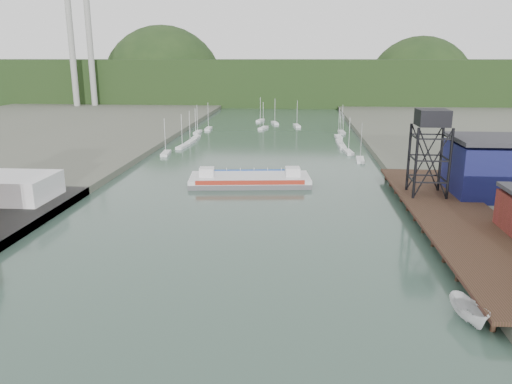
# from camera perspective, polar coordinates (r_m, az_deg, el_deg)

# --- Properties ---
(east_pier) EXTENTS (14.00, 70.00, 2.45)m
(east_pier) POSITION_cam_1_polar(r_m,az_deg,el_deg) (88.69, 21.99, -2.63)
(east_pier) COLOR black
(east_pier) RESTS_ON ground
(white_shed) EXTENTS (18.00, 12.00, 4.50)m
(white_shed) POSITION_cam_1_polar(r_m,az_deg,el_deg) (104.29, -26.86, 0.49)
(white_shed) COLOR silver
(white_shed) RESTS_ON west_quay
(lift_tower) EXTENTS (6.50, 6.50, 16.00)m
(lift_tower) POSITION_cam_1_polar(r_m,az_deg,el_deg) (97.59, 19.48, 7.44)
(lift_tower) COLOR black
(lift_tower) RESTS_ON east_pier
(blue_shed) EXTENTS (20.50, 14.50, 11.30)m
(blue_shed) POSITION_cam_1_polar(r_m,az_deg,el_deg) (105.52, 26.71, 2.46)
(blue_shed) COLOR #0D103B
(blue_shed) RESTS_ON east_land
(marina_sailboats) EXTENTS (57.71, 92.65, 0.90)m
(marina_sailboats) POSITION_cam_1_polar(r_m,az_deg,el_deg) (176.59, 1.39, 6.36)
(marina_sailboats) COLOR silver
(marina_sailboats) RESTS_ON ground
(smokestacks) EXTENTS (11.20, 8.20, 60.00)m
(smokestacks) POSITION_cam_1_polar(r_m,az_deg,el_deg) (292.49, -19.32, 14.85)
(smokestacks) COLOR #969792
(smokestacks) RESTS_ON ground
(distant_hills) EXTENTS (500.00, 120.00, 80.00)m
(distant_hills) POSITION_cam_1_polar(r_m,az_deg,el_deg) (337.84, 2.42, 12.25)
(distant_hills) COLOR black
(distant_hills) RESTS_ON ground
(chain_ferry) EXTENTS (27.37, 13.35, 3.80)m
(chain_ferry) POSITION_cam_1_polar(r_m,az_deg,el_deg) (110.62, -0.72, 1.44)
(chain_ferry) COLOR #555558
(chain_ferry) RESTS_ON ground
(motorboat) EXTENTS (3.73, 6.81, 2.49)m
(motorboat) POSITION_cam_1_polar(r_m,az_deg,el_deg) (58.76, 23.16, -12.47)
(motorboat) COLOR silver
(motorboat) RESTS_ON ground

